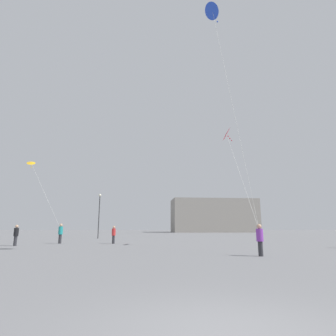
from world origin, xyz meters
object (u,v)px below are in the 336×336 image
object	(u,v)px
person_in_black	(16,234)
lamppost_east	(99,209)
person_in_red	(114,234)
person_in_purple	(260,238)
person_in_teal	(60,233)
kite_amber_diamond	(31,163)
building_left_hall	(213,216)
kite_crimson_delta	(226,135)
kite_cobalt_diamond	(213,13)

from	to	relation	value
person_in_black	lamppost_east	xyz separation A→B (m)	(3.95, 14.69, 2.98)
person_in_red	person_in_purple	world-z (taller)	person_in_purple
person_in_red	person_in_teal	size ratio (longest dim) A/B	0.89
person_in_teal	lamppost_east	world-z (taller)	lamppost_east
person_in_black	lamppost_east	size ratio (longest dim) A/B	0.28
person_in_black	kite_amber_diamond	world-z (taller)	kite_amber_diamond
person_in_purple	building_left_hall	size ratio (longest dim) A/B	0.07
person_in_purple	person_in_black	xyz separation A→B (m)	(-16.86, 9.22, 0.01)
kite_crimson_delta	person_in_purple	bearing A→B (deg)	-93.74
kite_amber_diamond	lamppost_east	world-z (taller)	kite_amber_diamond
kite_crimson_delta	person_in_teal	bearing A→B (deg)	161.05
building_left_hall	lamppost_east	bearing A→B (deg)	-120.04
person_in_black	kite_cobalt_diamond	world-z (taller)	kite_cobalt_diamond
person_in_purple	person_in_black	distance (m)	19.22
kite_cobalt_diamond	building_left_hall	bearing A→B (deg)	77.98
person_in_purple	person_in_black	world-z (taller)	person_in_black
person_in_red	kite_amber_diamond	size ratio (longest dim) A/B	0.21
person_in_red	lamppost_east	distance (m)	12.90
building_left_hall	person_in_purple	bearing A→B (deg)	-100.35
kite_cobalt_diamond	lamppost_east	bearing A→B (deg)	115.35
kite_amber_diamond	building_left_hall	distance (m)	60.19
person_in_red	kite_amber_diamond	world-z (taller)	kite_amber_diamond
kite_cobalt_diamond	kite_crimson_delta	bearing A→B (deg)	70.16
person_in_teal	kite_amber_diamond	xyz separation A→B (m)	(-5.11, 4.20, 7.52)
person_in_purple	kite_crimson_delta	distance (m)	11.02
kite_cobalt_diamond	building_left_hall	distance (m)	69.20
person_in_black	kite_cobalt_diamond	xyz separation A→B (m)	(14.95, -8.54, 14.37)
person_in_black	kite_cobalt_diamond	size ratio (longest dim) A/B	0.12
person_in_black	building_left_hall	world-z (taller)	building_left_hall
lamppost_east	building_left_hall	bearing A→B (deg)	59.96
kite_cobalt_diamond	lamppost_east	size ratio (longest dim) A/B	2.45
person_in_teal	kite_crimson_delta	xyz separation A→B (m)	(14.75, -5.06, 8.16)
person_in_black	person_in_purple	bearing A→B (deg)	179.97
person_in_teal	kite_crimson_delta	distance (m)	17.60
person_in_black	lamppost_east	world-z (taller)	lamppost_east
kite_cobalt_diamond	kite_crimson_delta	size ratio (longest dim) A/B	1.73
person_in_red	person_in_black	size ratio (longest dim) A/B	0.95
kite_crimson_delta	kite_amber_diamond	distance (m)	21.92
kite_cobalt_diamond	building_left_hall	size ratio (longest dim) A/B	0.59
person_in_red	kite_crimson_delta	size ratio (longest dim) A/B	0.19
person_in_black	person_in_teal	bearing A→B (deg)	-100.93
person_in_teal	building_left_hall	size ratio (longest dim) A/B	0.07
person_in_red	person_in_purple	distance (m)	15.10
kite_crimson_delta	kite_cobalt_diamond	bearing A→B (deg)	-109.84
kite_amber_diamond	building_left_hall	bearing A→B (deg)	58.13
kite_cobalt_diamond	kite_crimson_delta	distance (m)	9.33
person_in_black	kite_amber_diamond	xyz separation A→B (m)	(-2.52, 7.34, 7.59)
kite_cobalt_diamond	kite_amber_diamond	bearing A→B (deg)	137.74
person_in_purple	kite_crimson_delta	bearing A→B (deg)	99.83
person_in_teal	kite_cobalt_diamond	distance (m)	22.22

